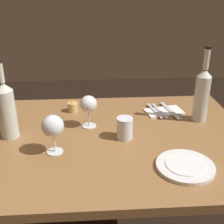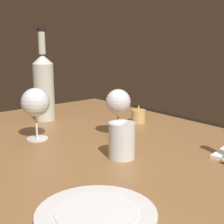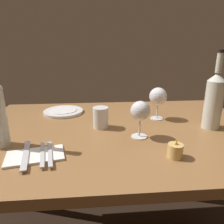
# 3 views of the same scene
# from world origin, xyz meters

# --- Properties ---
(dining_table) EXTENTS (1.30, 0.90, 0.74)m
(dining_table) POSITION_xyz_m (0.00, 0.00, 0.65)
(dining_table) COLOR olive
(dining_table) RESTS_ON ground
(wine_glass_left) EXTENTS (0.08, 0.08, 0.15)m
(wine_glass_left) POSITION_xyz_m (-0.07, 0.10, 0.85)
(wine_glass_left) COLOR white
(wine_glass_left) RESTS_ON dining_table
(wine_glass_right) EXTENTS (0.09, 0.09, 0.16)m
(wine_glass_right) POSITION_xyz_m (-0.20, -0.11, 0.85)
(wine_glass_right) COLOR white
(wine_glass_right) RESTS_ON dining_table
(wine_bottle) EXTENTS (0.08, 0.08, 0.35)m
(wine_bottle) POSITION_xyz_m (-0.41, 0.03, 0.87)
(wine_bottle) COLOR silver
(wine_bottle) RESTS_ON dining_table
(water_tumbler) EXTENTS (0.07, 0.07, 0.10)m
(water_tumbler) POSITION_xyz_m (0.09, -0.02, 0.78)
(water_tumbler) COLOR white
(water_tumbler) RESTS_ON dining_table
(votive_candle) EXTENTS (0.05, 0.05, 0.07)m
(votive_candle) POSITION_xyz_m (-0.15, 0.28, 0.76)
(votive_candle) COLOR #DBB266
(votive_candle) RESTS_ON dining_table
(dinner_plate) EXTENTS (0.22, 0.22, 0.02)m
(dinner_plate) POSITION_xyz_m (0.29, -0.25, 0.75)
(dinner_plate) COLOR white
(dinner_plate) RESTS_ON dining_table
(folded_napkin) EXTENTS (0.21, 0.15, 0.01)m
(folded_napkin) POSITION_xyz_m (0.32, 0.23, 0.74)
(folded_napkin) COLOR white
(folded_napkin) RESTS_ON dining_table
(fork_inner) EXTENTS (0.05, 0.18, 0.00)m
(fork_inner) POSITION_xyz_m (0.30, 0.23, 0.75)
(fork_inner) COLOR silver
(fork_inner) RESTS_ON folded_napkin
(fork_outer) EXTENTS (0.05, 0.18, 0.00)m
(fork_outer) POSITION_xyz_m (0.27, 0.23, 0.75)
(fork_outer) COLOR silver
(fork_outer) RESTS_ON folded_napkin
(table_knife) EXTENTS (0.06, 0.21, 0.00)m
(table_knife) POSITION_xyz_m (0.35, 0.23, 0.75)
(table_knife) COLOR silver
(table_knife) RESTS_ON folded_napkin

